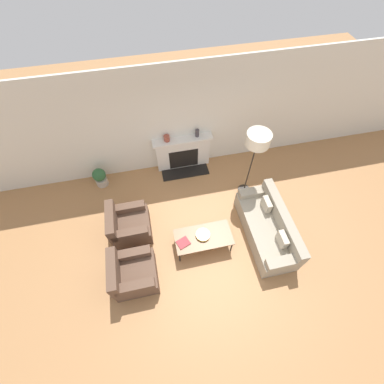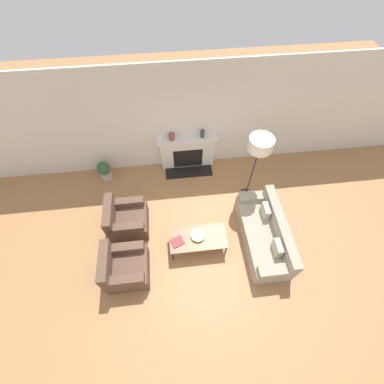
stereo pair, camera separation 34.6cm
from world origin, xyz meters
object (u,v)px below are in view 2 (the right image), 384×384
object	(u,v)px
floor_lamp	(260,147)
mantel_vase_left	(172,137)
bowl	(198,235)
book	(177,242)
armchair_far	(126,220)
couch	(265,234)
armchair_near	(124,267)
coffee_table	(198,238)
mantel_vase_center_left	(202,134)
fireplace	(188,153)
potted_plant	(104,170)

from	to	relation	value
floor_lamp	mantel_vase_left	world-z (taller)	floor_lamp
bowl	book	size ratio (longest dim) A/B	0.99
armchair_far	book	xyz separation A→B (m)	(1.13, -0.72, 0.10)
mantel_vase_left	couch	bearing A→B (deg)	-53.34
book	armchair_near	bearing A→B (deg)	178.39
armchair_far	floor_lamp	world-z (taller)	floor_lamp
armchair_near	coffee_table	size ratio (longest dim) A/B	0.70
book	mantel_vase_left	world-z (taller)	mantel_vase_left
mantel_vase_left	mantel_vase_center_left	world-z (taller)	mantel_vase_center_left
couch	coffee_table	size ratio (longest dim) A/B	1.58
armchair_far	bowl	bearing A→B (deg)	-112.13
fireplace	couch	xyz separation A→B (m)	(1.47, -2.48, -0.19)
mantel_vase_center_left	potted_plant	size ratio (longest dim) A/B	0.37
couch	armchair_far	distance (m)	3.15
armchair_near	book	xyz separation A→B (m)	(1.13, 0.39, 0.10)
book	floor_lamp	bearing A→B (deg)	14.18
bowl	mantel_vase_left	size ratio (longest dim) A/B	2.01
potted_plant	armchair_far	bearing A→B (deg)	-68.30
armchair_near	mantel_vase_center_left	bearing A→B (deg)	-34.40
couch	mantel_vase_center_left	xyz separation A→B (m)	(-1.09, 2.49, 0.80)
coffee_table	potted_plant	size ratio (longest dim) A/B	2.26
fireplace	mantel_vase_center_left	world-z (taller)	mantel_vase_center_left
potted_plant	couch	bearing A→B (deg)	-31.74
armchair_near	fireplace	bearing A→B (deg)	-29.10
couch	mantel_vase_left	size ratio (longest dim) A/B	12.64
coffee_table	mantel_vase_left	xyz separation A→B (m)	(-0.36, 2.45, 0.70)
armchair_near	floor_lamp	distance (m)	3.72
coffee_table	floor_lamp	bearing A→B (deg)	41.77
armchair_near	floor_lamp	bearing A→B (deg)	-60.29
floor_lamp	coffee_table	bearing A→B (deg)	-138.23
coffee_table	bowl	world-z (taller)	bowl
couch	fireplace	bearing A→B (deg)	-149.38
floor_lamp	mantel_vase_center_left	size ratio (longest dim) A/B	9.60
floor_lamp	mantel_vase_left	distance (m)	2.23
bowl	floor_lamp	bearing A→B (deg)	40.92
armchair_far	mantel_vase_left	distance (m)	2.29
bowl	mantel_vase_center_left	world-z (taller)	mantel_vase_center_left
floor_lamp	armchair_far	bearing A→B (deg)	-168.84
armchair_far	potted_plant	distance (m)	1.70
bowl	book	world-z (taller)	bowl
couch	potted_plant	distance (m)	4.35
book	floor_lamp	distance (m)	2.62
armchair_far	mantel_vase_center_left	distance (m)	2.78
fireplace	couch	world-z (taller)	fireplace
mantel_vase_left	book	bearing A→B (deg)	-92.04
fireplace	potted_plant	world-z (taller)	fireplace
armchair_near	coffee_table	xyz separation A→B (m)	(1.58, 0.44, 0.06)
mantel_vase_left	potted_plant	bearing A→B (deg)	-173.63
mantel_vase_left	mantel_vase_center_left	xyz separation A→B (m)	(0.77, 0.00, 0.02)
fireplace	armchair_near	bearing A→B (deg)	-119.10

